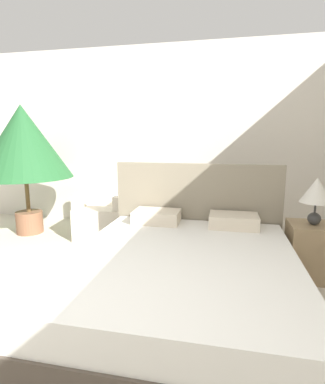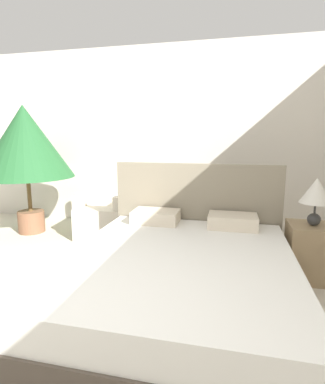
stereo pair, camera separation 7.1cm
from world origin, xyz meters
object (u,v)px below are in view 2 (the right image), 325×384
(bed, at_px, (181,275))
(nightstand, at_px, (313,252))
(armchair_near_window_right, at_px, (169,220))
(table_lamp, at_px, (316,193))
(potted_palm, at_px, (25,144))
(side_table, at_px, (136,221))
(armchair_near_window_left, at_px, (104,216))

(bed, relative_size, nightstand, 3.87)
(armchair_near_window_right, relative_size, table_lamp, 1.89)
(potted_palm, relative_size, side_table, 3.99)
(bed, bearing_deg, side_table, 119.95)
(armchair_near_window_left, distance_m, table_lamp, 2.88)
(armchair_near_window_left, distance_m, armchair_near_window_right, 1.00)
(bed, xyz_separation_m, table_lamp, (1.22, 0.79, 0.64))
(table_lamp, bearing_deg, nightstand, 33.47)
(armchair_near_window_left, height_order, potted_palm, potted_palm)
(bed, bearing_deg, nightstand, 33.02)
(bed, xyz_separation_m, side_table, (-0.95, 1.65, -0.03))
(armchair_near_window_left, height_order, nightstand, armchair_near_window_left)
(bed, relative_size, armchair_near_window_right, 2.44)
(armchair_near_window_left, height_order, side_table, armchair_near_window_left)
(armchair_near_window_right, distance_m, side_table, 0.50)
(nightstand, bearing_deg, bed, -146.98)
(potted_palm, distance_m, table_lamp, 3.94)
(armchair_near_window_right, xyz_separation_m, potted_palm, (-2.17, -0.12, 1.07))
(armchair_near_window_left, height_order, table_lamp, table_lamp)
(bed, bearing_deg, armchair_near_window_right, 105.31)
(armchair_near_window_right, height_order, table_lamp, table_lamp)
(potted_palm, relative_size, table_lamp, 3.99)
(armchair_near_window_left, height_order, armchair_near_window_right, same)
(nightstand, relative_size, side_table, 1.19)
(table_lamp, xyz_separation_m, side_table, (-2.17, 0.86, -0.67))
(side_table, bearing_deg, armchair_near_window_left, 179.50)
(bed, relative_size, armchair_near_window_left, 2.44)
(armchair_near_window_left, distance_m, nightstand, 2.83)
(potted_palm, bearing_deg, armchair_near_window_right, 3.27)
(armchair_near_window_right, xyz_separation_m, nightstand, (1.70, -0.85, -0.00))
(potted_palm, xyz_separation_m, side_table, (1.67, 0.12, -1.12))
(armchair_near_window_left, distance_m, potted_palm, 1.59)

